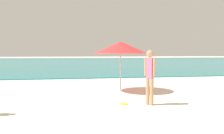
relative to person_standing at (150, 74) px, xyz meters
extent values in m
cube|color=teal|center=(-1.19, 37.79, -0.92)|extent=(160.00, 60.00, 0.06)
cylinder|color=tan|center=(-0.05, 0.06, -0.54)|extent=(0.11, 0.11, 0.82)
cylinder|color=tan|center=(0.05, -0.06, -0.54)|extent=(0.11, 0.11, 0.82)
cube|color=pink|center=(0.00, 0.00, 0.18)|extent=(0.21, 0.22, 0.62)
sphere|color=tan|center=(0.00, 0.00, 0.61)|extent=(0.22, 0.22, 0.22)
cylinder|color=tan|center=(-0.10, 0.12, 0.21)|extent=(0.08, 0.08, 0.55)
cylinder|color=tan|center=(0.10, -0.12, 0.21)|extent=(0.08, 0.08, 0.55)
cylinder|color=yellow|center=(-0.75, 0.21, -0.94)|extent=(0.24, 0.24, 0.03)
cylinder|color=#B7B7BC|center=(-0.34, 2.71, 0.07)|extent=(0.05, 0.05, 2.05)
cone|color=red|center=(-0.34, 2.71, 0.86)|extent=(2.22, 2.22, 0.50)
camera|label=1|loc=(-2.43, -7.02, 0.64)|focal=38.83mm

